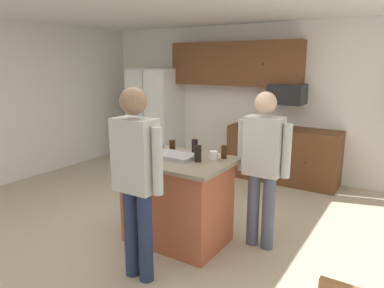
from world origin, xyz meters
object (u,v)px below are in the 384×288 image
kitchen_island (177,200)px  glass_pilsner (195,147)px  glass_stout_tall (152,148)px  mug_blue_stoneware (214,156)px  mug_ceramic_white (158,146)px  refrigerator (156,115)px  tumbler_amber (172,145)px  glass_short_whisky (224,152)px  person_guest_by_door (263,161)px  person_guest_right (136,172)px  serving_tray (175,156)px  microwave_over_range (287,94)px  glass_dark_ale (198,154)px

kitchen_island → glass_pilsner: bearing=71.5°
glass_stout_tall → mug_blue_stoneware: size_ratio=1.10×
mug_ceramic_white → refrigerator: bearing=128.8°
tumbler_amber → glass_short_whisky: size_ratio=0.89×
kitchen_island → tumbler_amber: size_ratio=9.46×
person_guest_by_door → glass_stout_tall: bearing=-5.3°
person_guest_right → serving_tray: (-0.13, 0.78, -0.04)m
refrigerator → serving_tray: bearing=-48.3°
microwave_over_range → serving_tray: bearing=-97.1°
glass_pilsner → mug_ceramic_white: glass_pilsner is taller
glass_pilsner → microwave_over_range: bearing=84.6°
kitchen_island → glass_dark_ale: size_ratio=6.96×
microwave_over_range → tumbler_amber: 2.52m
mug_ceramic_white → serving_tray: size_ratio=0.30×
mug_ceramic_white → glass_short_whisky: glass_short_whisky is taller
person_guest_by_door → glass_stout_tall: person_guest_by_door is taller
refrigerator → glass_short_whisky: size_ratio=13.16×
tumbler_amber → glass_short_whisky: bearing=1.4°
person_guest_right → glass_pilsner: 1.00m
serving_tray → mug_ceramic_white: bearing=156.8°
person_guest_right → glass_short_whisky: size_ratio=12.56×
refrigerator → tumbler_amber: refrigerator is taller
tumbler_amber → glass_short_whisky: (0.66, 0.02, 0.01)m
serving_tray → mug_blue_stoneware: bearing=20.9°
kitchen_island → person_guest_by_door: person_guest_by_door is taller
glass_dark_ale → tumbler_amber: bearing=154.3°
refrigerator → microwave_over_range: size_ratio=3.28×
refrigerator → kitchen_island: 3.46m
mug_ceramic_white → glass_dark_ale: 0.64m
tumbler_amber → mug_blue_stoneware: bearing=-8.6°
refrigerator → mug_ceramic_white: (1.92, -2.39, 0.09)m
mug_blue_stoneware → glass_pilsner: bearing=164.7°
tumbler_amber → mug_blue_stoneware: (0.59, -0.09, -0.02)m
mug_blue_stoneware → microwave_over_range: bearing=91.2°
glass_stout_tall → glass_dark_ale: (0.58, 0.03, 0.01)m
refrigerator → glass_dark_ale: bearing=-44.9°
kitchen_island → person_guest_by_door: bearing=24.4°
glass_pilsner → mug_blue_stoneware: bearing=-15.3°
person_guest_right → microwave_over_range: bearing=-10.9°
mug_ceramic_white → serving_tray: (0.35, -0.15, -0.03)m
glass_stout_tall → tumbler_amber: (0.09, 0.27, -0.01)m
refrigerator → kitchen_island: refrigerator is taller
microwave_over_range → person_guest_by_door: (0.51, -2.29, -0.49)m
person_guest_by_door → mug_ceramic_white: size_ratio=12.82×
microwave_over_range → person_guest_right: 3.47m
person_guest_by_door → glass_dark_ale: (-0.57, -0.36, 0.07)m
mug_blue_stoneware → glass_short_whisky: bearing=57.8°
glass_stout_tall → mug_ceramic_white: size_ratio=1.10×
kitchen_island → glass_short_whisky: glass_short_whisky is taller
microwave_over_range → tumbler_amber: (-0.54, -2.42, -0.44)m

